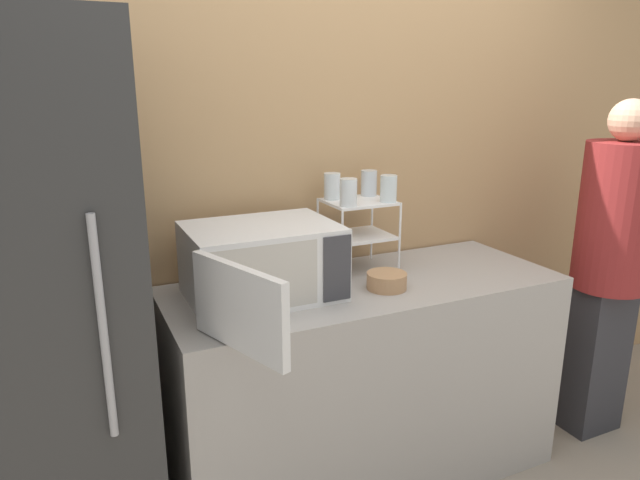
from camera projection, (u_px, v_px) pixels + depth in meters
The scene contains 11 objects.
wall_back at pixel (328, 175), 2.57m from camera, with size 8.00×0.06×2.60m.
counter at pixel (364, 380), 2.48m from camera, with size 1.65×0.65×0.90m.
microwave at pixel (261, 263), 2.15m from camera, with size 0.59×0.83×0.28m.
dish_rack at pixel (358, 220), 2.46m from camera, with size 0.29×0.25×0.31m.
glass_front_left at pixel (348, 192), 2.31m from camera, with size 0.07×0.07×0.11m.
glass_back_right at pixel (369, 183), 2.52m from camera, with size 0.07×0.07×0.11m.
glass_front_right at pixel (389, 188), 2.39m from camera, with size 0.07×0.07×0.11m.
glass_back_left at pixel (332, 186), 2.45m from camera, with size 0.07×0.07×0.11m.
bowl at pixel (387, 281), 2.28m from camera, with size 0.16×0.16×0.07m.
person at pixel (611, 255), 2.68m from camera, with size 0.34×0.34×1.64m.
refrigerator at pixel (25, 327), 1.82m from camera, with size 0.71×0.70×1.90m.
Camera 1 is at (-1.12, -1.61, 1.71)m, focal length 32.00 mm.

